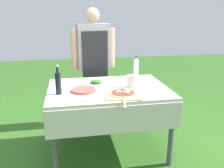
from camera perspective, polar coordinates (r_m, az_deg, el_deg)
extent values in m
plane|color=#2D5B1E|center=(2.98, -0.87, -15.41)|extent=(12.00, 12.00, 0.00)
cube|color=beige|center=(2.65, -0.94, -1.25)|extent=(1.32, 0.95, 0.04)
cube|color=beige|center=(2.27, 1.06, -8.74)|extent=(1.32, 0.01, 0.28)
cube|color=beige|center=(3.15, -2.34, -1.34)|extent=(1.32, 0.01, 0.28)
cube|color=beige|center=(2.68, -15.09, -5.20)|extent=(0.01, 0.95, 0.28)
cube|color=beige|center=(2.88, 12.25, -3.49)|extent=(0.01, 0.95, 0.28)
cylinder|color=#4C4C51|center=(2.41, -13.85, -13.97)|extent=(0.06, 0.06, 0.75)
cylinder|color=#4C4C51|center=(2.60, 14.06, -11.52)|extent=(0.06, 0.06, 0.75)
cylinder|color=#4C4C51|center=(3.15, -13.05, -6.32)|extent=(0.06, 0.06, 0.75)
cylinder|color=#4C4C51|center=(3.30, 8.27, -4.95)|extent=(0.06, 0.06, 0.75)
cylinder|color=#333D56|center=(3.53, -2.97, -2.64)|extent=(0.12, 0.12, 0.82)
cylinder|color=#333D56|center=(3.50, -5.57, -2.89)|extent=(0.12, 0.12, 0.82)
cube|color=#99999E|center=(3.34, -4.53, 8.98)|extent=(0.47, 0.24, 0.62)
cube|color=#232326|center=(3.28, -4.04, 4.73)|extent=(0.36, 0.05, 0.90)
cylinder|color=tan|center=(3.41, -0.18, 8.72)|extent=(0.10, 0.10, 0.55)
cylinder|color=tan|center=(3.30, -9.01, 8.24)|extent=(0.10, 0.10, 0.55)
sphere|color=tan|center=(3.31, -4.71, 16.24)|extent=(0.19, 0.19, 0.19)
cube|color=tan|center=(2.41, 2.69, -2.51)|extent=(0.40, 0.40, 0.01)
cylinder|color=tan|center=(2.15, 2.98, -4.93)|extent=(0.06, 0.21, 0.02)
cylinder|color=beige|center=(2.41, 2.69, -2.24)|extent=(0.27, 0.27, 0.01)
cylinder|color=red|center=(2.40, 2.69, -2.05)|extent=(0.24, 0.24, 0.00)
ellipsoid|color=white|center=(2.41, 2.70, -1.80)|extent=(0.04, 0.04, 0.01)
ellipsoid|color=white|center=(2.45, 3.41, -1.43)|extent=(0.05, 0.05, 0.01)
ellipsoid|color=white|center=(2.49, 3.47, -1.20)|extent=(0.04, 0.04, 0.01)
ellipsoid|color=white|center=(2.41, 3.88, -1.72)|extent=(0.05, 0.04, 0.02)
ellipsoid|color=white|center=(2.39, 1.94, -1.94)|extent=(0.03, 0.03, 0.01)
ellipsoid|color=white|center=(2.42, 1.58, -1.59)|extent=(0.05, 0.05, 0.02)
ellipsoid|color=white|center=(2.39, 2.98, -1.97)|extent=(0.03, 0.03, 0.01)
ellipsoid|color=white|center=(2.37, 3.67, -2.10)|extent=(0.04, 0.05, 0.01)
ellipsoid|color=white|center=(2.39, 1.12, -1.90)|extent=(0.04, 0.05, 0.01)
ellipsoid|color=#286B23|center=(2.43, 1.29, -1.72)|extent=(0.03, 0.03, 0.00)
ellipsoid|color=#286B23|center=(2.45, 4.78, -1.60)|extent=(0.04, 0.03, 0.00)
ellipsoid|color=#286B23|center=(2.38, 3.64, -2.15)|extent=(0.04, 0.03, 0.00)
ellipsoid|color=#286B23|center=(2.39, 0.62, -1.99)|extent=(0.03, 0.02, 0.00)
ellipsoid|color=#286B23|center=(2.37, 2.96, -2.19)|extent=(0.04, 0.04, 0.00)
cylinder|color=black|center=(2.46, -12.80, 0.09)|extent=(0.06, 0.06, 0.22)
cylinder|color=black|center=(2.43, -13.02, 3.35)|extent=(0.02, 0.02, 0.06)
cylinder|color=silver|center=(2.42, -13.08, 4.26)|extent=(0.03, 0.03, 0.02)
cylinder|color=silver|center=(3.08, 5.78, 3.71)|extent=(0.07, 0.07, 0.22)
cone|color=silver|center=(3.06, 5.85, 6.05)|extent=(0.07, 0.07, 0.04)
cylinder|color=#232326|center=(3.05, 5.87, 6.58)|extent=(0.03, 0.03, 0.02)
cube|color=silver|center=(2.80, -3.81, 0.15)|extent=(0.18, 0.16, 0.01)
ellipsoid|color=#286B23|center=(2.79, -3.82, 0.60)|extent=(0.15, 0.14, 0.04)
cylinder|color=silver|center=(2.64, 5.02, 0.63)|extent=(0.14, 0.14, 0.14)
cylinder|color=#DB4C42|center=(2.54, -6.81, -1.67)|extent=(0.26, 0.26, 0.00)
cylinder|color=#DB4C42|center=(2.54, -6.81, -1.56)|extent=(0.26, 0.26, 0.00)
cylinder|color=#DB4C42|center=(2.54, -6.82, -1.45)|extent=(0.26, 0.26, 0.00)
cylinder|color=#DB4C42|center=(2.54, -6.82, -1.34)|extent=(0.26, 0.26, 0.00)
cylinder|color=#DB4C42|center=(2.54, -6.83, -1.24)|extent=(0.26, 0.26, 0.00)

